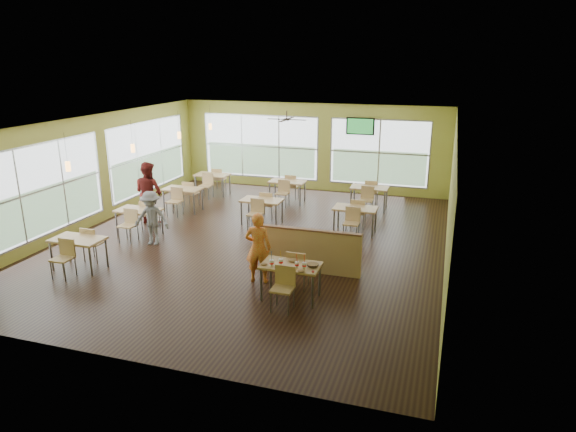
# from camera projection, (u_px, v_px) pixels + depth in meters

# --- Properties ---
(room) EXTENTS (12.00, 12.04, 3.20)m
(room) POSITION_uv_depth(u_px,v_px,m) (252.00, 184.00, 13.47)
(room) COLOR black
(room) RESTS_ON ground
(window_bays) EXTENTS (9.24, 10.24, 2.38)m
(window_bays) POSITION_uv_depth(u_px,v_px,m) (212.00, 161.00, 17.07)
(window_bays) COLOR white
(window_bays) RESTS_ON room
(main_table) EXTENTS (1.22, 1.52, 0.87)m
(main_table) POSITION_uv_depth(u_px,v_px,m) (291.00, 270.00, 10.44)
(main_table) COLOR tan
(main_table) RESTS_ON floor
(half_wall_divider) EXTENTS (2.40, 0.14, 1.04)m
(half_wall_divider) POSITION_uv_depth(u_px,v_px,m) (309.00, 250.00, 11.80)
(half_wall_divider) COLOR tan
(half_wall_divider) RESTS_ON floor
(dining_tables) EXTENTS (6.92, 8.72, 0.87)m
(dining_tables) POSITION_uv_depth(u_px,v_px,m) (241.00, 199.00, 15.61)
(dining_tables) COLOR tan
(dining_tables) RESTS_ON floor
(pendant_lights) EXTENTS (0.11, 7.31, 0.86)m
(pendant_lights) POSITION_uv_depth(u_px,v_px,m) (156.00, 142.00, 14.75)
(pendant_lights) COLOR #2D2119
(pendant_lights) RESTS_ON ceiling
(ceiling_fan) EXTENTS (1.25, 1.25, 0.29)m
(ceiling_fan) POSITION_uv_depth(u_px,v_px,m) (287.00, 119.00, 15.80)
(ceiling_fan) COLOR #2D2119
(ceiling_fan) RESTS_ON ceiling
(tv_backwall) EXTENTS (1.00, 0.07, 0.60)m
(tv_backwall) POSITION_uv_depth(u_px,v_px,m) (360.00, 126.00, 18.06)
(tv_backwall) COLOR black
(tv_backwall) RESTS_ON wall_back
(man_plaid) EXTENTS (0.64, 0.48, 1.59)m
(man_plaid) POSITION_uv_depth(u_px,v_px,m) (258.00, 248.00, 11.19)
(man_plaid) COLOR #FE521C
(man_plaid) RESTS_ON floor
(patron_maroon) EXTENTS (1.04, 0.90, 1.85)m
(patron_maroon) POSITION_uv_depth(u_px,v_px,m) (149.00, 192.00, 15.28)
(patron_maroon) COLOR maroon
(patron_maroon) RESTS_ON floor
(patron_grey) EXTENTS (1.01, 0.67, 1.46)m
(patron_grey) POSITION_uv_depth(u_px,v_px,m) (151.00, 218.00, 13.49)
(patron_grey) COLOR slate
(patron_grey) RESTS_ON floor
(cup_blue) EXTENTS (0.10, 0.10, 0.36)m
(cup_blue) POSITION_uv_depth(u_px,v_px,m) (272.00, 263.00, 10.30)
(cup_blue) COLOR white
(cup_blue) RESTS_ON main_table
(cup_yellow) EXTENTS (0.10, 0.10, 0.35)m
(cup_yellow) POSITION_uv_depth(u_px,v_px,m) (281.00, 262.00, 10.36)
(cup_yellow) COLOR white
(cup_yellow) RESTS_ON main_table
(cup_red_near) EXTENTS (0.09, 0.09, 0.33)m
(cup_red_near) POSITION_uv_depth(u_px,v_px,m) (297.00, 264.00, 10.24)
(cup_red_near) COLOR white
(cup_red_near) RESTS_ON main_table
(cup_red_far) EXTENTS (0.09, 0.09, 0.34)m
(cup_red_far) POSITION_uv_depth(u_px,v_px,m) (304.00, 265.00, 10.19)
(cup_red_far) COLOR white
(cup_red_far) RESTS_ON main_table
(food_basket) EXTENTS (0.25, 0.25, 0.06)m
(food_basket) POSITION_uv_depth(u_px,v_px,m) (313.00, 265.00, 10.30)
(food_basket) COLOR black
(food_basket) RESTS_ON main_table
(ketchup_cup) EXTENTS (0.06, 0.06, 0.02)m
(ketchup_cup) POSITION_uv_depth(u_px,v_px,m) (313.00, 272.00, 10.04)
(ketchup_cup) COLOR #9E160E
(ketchup_cup) RESTS_ON main_table
(wrapper_left) EXTENTS (0.16, 0.15, 0.04)m
(wrapper_left) POSITION_uv_depth(u_px,v_px,m) (264.00, 264.00, 10.38)
(wrapper_left) COLOR olive
(wrapper_left) RESTS_ON main_table
(wrapper_mid) EXTENTS (0.25, 0.23, 0.05)m
(wrapper_mid) POSITION_uv_depth(u_px,v_px,m) (293.00, 260.00, 10.57)
(wrapper_mid) COLOR olive
(wrapper_mid) RESTS_ON main_table
(wrapper_right) EXTENTS (0.17, 0.16, 0.04)m
(wrapper_right) POSITION_uv_depth(u_px,v_px,m) (301.00, 271.00, 10.04)
(wrapper_right) COLOR olive
(wrapper_right) RESTS_ON main_table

